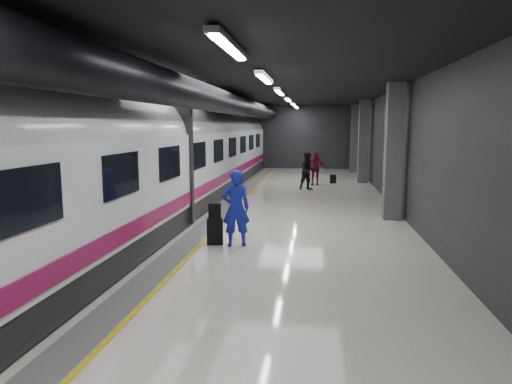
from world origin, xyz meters
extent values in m
plane|color=silver|center=(0.00, 0.00, 0.00)|extent=(40.00, 40.00, 0.00)
cube|color=black|center=(0.00, 0.00, 4.50)|extent=(10.00, 40.00, 0.02)
cube|color=#28282B|center=(0.00, 20.00, 2.25)|extent=(10.00, 0.02, 4.50)
cube|color=#28282B|center=(-5.00, 0.00, 2.25)|extent=(0.02, 40.00, 4.50)
cube|color=#28282B|center=(5.00, 0.00, 2.25)|extent=(0.02, 40.00, 4.50)
cube|color=slate|center=(-1.35, 0.00, 0.01)|extent=(0.65, 39.80, 0.01)
cube|color=yellow|center=(-0.95, 0.00, 0.01)|extent=(0.10, 39.80, 0.01)
cylinder|color=black|center=(-1.30, 0.00, 3.95)|extent=(0.80, 38.00, 0.80)
cube|color=silver|center=(0.60, -6.00, 4.40)|extent=(0.22, 2.60, 0.10)
cube|color=silver|center=(0.60, -1.00, 4.40)|extent=(0.22, 2.60, 0.10)
cube|color=silver|center=(0.60, 4.00, 4.40)|extent=(0.22, 2.60, 0.10)
cube|color=silver|center=(0.60, 9.00, 4.40)|extent=(0.22, 2.60, 0.10)
cube|color=silver|center=(0.60, 14.00, 4.40)|extent=(0.22, 2.60, 0.10)
cube|color=silver|center=(0.60, 18.00, 4.40)|extent=(0.22, 2.60, 0.10)
cube|color=#515154|center=(4.55, 2.00, 2.25)|extent=(0.55, 0.55, 4.50)
cube|color=#515154|center=(4.55, 12.00, 2.25)|extent=(0.55, 0.55, 4.50)
cube|color=#515154|center=(4.55, 18.00, 2.25)|extent=(0.55, 0.55, 4.50)
cube|color=black|center=(-3.25, 0.00, 0.35)|extent=(2.80, 38.00, 0.60)
cube|color=white|center=(-3.25, 0.00, 1.75)|extent=(2.90, 38.00, 2.20)
cylinder|color=white|center=(-3.25, 0.00, 2.70)|extent=(2.80, 38.00, 2.80)
cube|color=maroon|center=(-1.78, 0.00, 0.95)|extent=(0.04, 38.00, 0.35)
cube|color=black|center=(-3.25, 0.00, 2.00)|extent=(3.05, 0.25, 3.80)
cube|color=black|center=(-1.78, -8.00, 2.15)|extent=(0.05, 1.60, 0.85)
cube|color=black|center=(-1.78, -5.00, 2.15)|extent=(0.05, 1.60, 0.85)
cube|color=black|center=(-1.78, -2.00, 2.15)|extent=(0.05, 1.60, 0.85)
cube|color=black|center=(-1.78, 1.00, 2.15)|extent=(0.05, 1.60, 0.85)
cube|color=black|center=(-1.78, 4.00, 2.15)|extent=(0.05, 1.60, 0.85)
cube|color=black|center=(-1.78, 7.00, 2.15)|extent=(0.05, 1.60, 0.85)
cube|color=black|center=(-1.78, 10.00, 2.15)|extent=(0.05, 1.60, 0.85)
cube|color=black|center=(-1.78, 13.00, 2.15)|extent=(0.05, 1.60, 0.85)
cube|color=black|center=(-1.78, 16.00, 2.15)|extent=(0.05, 1.60, 0.85)
imported|color=#1D1AC7|center=(-0.01, -2.12, 1.00)|extent=(0.84, 0.68, 1.99)
cube|color=black|center=(-0.59, -2.03, 0.34)|extent=(0.46, 0.34, 0.68)
cube|color=black|center=(-0.58, -2.06, 0.89)|extent=(0.32, 0.19, 0.42)
imported|color=black|center=(1.63, 8.74, 0.92)|extent=(1.10, 1.00, 1.84)
imported|color=maroon|center=(1.96, 10.64, 0.89)|extent=(1.04, 0.44, 1.77)
cube|color=black|center=(2.94, 11.48, 0.23)|extent=(0.35, 0.26, 0.47)
camera|label=1|loc=(2.04, -13.54, 3.11)|focal=32.00mm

